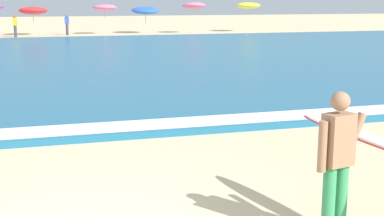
# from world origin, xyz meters

# --- Properties ---
(sea) EXTENTS (120.00, 28.00, 0.14)m
(sea) POSITION_xyz_m (0.00, 18.10, 0.07)
(sea) COLOR #1E6084
(sea) RESTS_ON ground
(surf_foam) EXTENTS (120.00, 0.90, 0.01)m
(surf_foam) POSITION_xyz_m (0.00, 4.70, 0.15)
(surf_foam) COLOR white
(surf_foam) RESTS_ON sea
(surfer_with_board) EXTENTS (1.16, 2.33, 1.73)m
(surfer_with_board) POSITION_xyz_m (3.10, -0.79, 1.02)
(surfer_with_board) COLOR #338E56
(surfer_with_board) RESTS_ON ground
(beach_umbrella_3) EXTENTS (2.11, 2.13, 2.19)m
(beach_umbrella_3) POSITION_xyz_m (-0.74, 36.08, 1.85)
(beach_umbrella_3) COLOR beige
(beach_umbrella_3) RESTS_ON ground
(beach_umbrella_4) EXTENTS (1.85, 1.87, 2.34)m
(beach_umbrella_4) POSITION_xyz_m (4.56, 35.70, 2.05)
(beach_umbrella_4) COLOR beige
(beach_umbrella_4) RESTS_ON ground
(beach_umbrella_5) EXTENTS (2.21, 2.25, 2.18)m
(beach_umbrella_5) POSITION_xyz_m (7.85, 36.20, 1.81)
(beach_umbrella_5) COLOR beige
(beach_umbrella_5) RESTS_ON ground
(beach_umbrella_6) EXTENTS (1.84, 1.88, 2.53)m
(beach_umbrella_6) POSITION_xyz_m (11.56, 35.15, 2.17)
(beach_umbrella_6) COLOR beige
(beach_umbrella_6) RESTS_ON ground
(beach_umbrella_7) EXTENTS (2.01, 2.02, 2.45)m
(beach_umbrella_7) POSITION_xyz_m (16.46, 35.78, 2.17)
(beach_umbrella_7) COLOR beige
(beach_umbrella_7) RESTS_ON ground
(beachgoer_near_row_left) EXTENTS (0.32, 0.20, 1.58)m
(beachgoer_near_row_left) POSITION_xyz_m (-2.03, 34.49, 0.84)
(beachgoer_near_row_left) COLOR #383842
(beachgoer_near_row_left) RESTS_ON ground
(beachgoer_near_row_mid) EXTENTS (0.32, 0.20, 1.58)m
(beachgoer_near_row_mid) POSITION_xyz_m (1.67, 35.65, 0.84)
(beachgoer_near_row_mid) COLOR #383842
(beachgoer_near_row_mid) RESTS_ON ground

